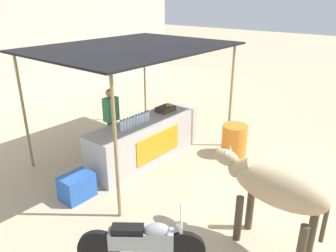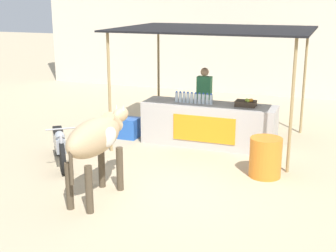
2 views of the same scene
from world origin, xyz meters
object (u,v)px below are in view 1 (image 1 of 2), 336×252
vendor_behind_counter (112,122)px  cow (274,188)px  fruit_crate (166,108)px  motorcycle_parked (143,242)px  stall_counter (145,140)px  cooler_box (77,187)px  water_barrel (234,140)px

vendor_behind_counter → cow: bearing=-98.5°
vendor_behind_counter → cow: vendor_behind_counter is taller
cow → fruit_crate: bearing=63.0°
fruit_crate → motorcycle_parked: 4.06m
stall_counter → cow: (-0.96, -3.44, 0.55)m
fruit_crate → motorcycle_parked: bearing=-145.1°
cooler_box → cow: size_ratio=0.33×
stall_counter → cow: bearing=-105.5°
stall_counter → vendor_behind_counter: bearing=113.6°
cooler_box → water_barrel: bearing=-21.8°
stall_counter → fruit_crate: bearing=3.2°
fruit_crate → water_barrel: fruit_crate is taller
fruit_crate → cow: 3.91m
stall_counter → motorcycle_parked: 3.34m
vendor_behind_counter → fruit_crate: bearing=-31.6°
fruit_crate → water_barrel: size_ratio=0.59×
motorcycle_parked → cow: bearing=-38.3°
water_barrel → motorcycle_parked: 4.05m
fruit_crate → vendor_behind_counter: 1.36m
stall_counter → water_barrel: stall_counter is taller
vendor_behind_counter → motorcycle_parked: (-2.14, -3.00, -0.42)m
vendor_behind_counter → cooler_box: vendor_behind_counter is taller
fruit_crate → vendor_behind_counter: bearing=148.4°
stall_counter → cooler_box: size_ratio=5.00×
stall_counter → fruit_crate: fruit_crate is taller
cooler_box → motorcycle_parked: motorcycle_parked is taller
cooler_box → water_barrel: size_ratio=0.80×
stall_counter → vendor_behind_counter: vendor_behind_counter is taller
vendor_behind_counter → cooler_box: 1.98m
cooler_box → motorcycle_parked: 2.21m
stall_counter → fruit_crate: 0.99m
fruit_crate → cooler_box: size_ratio=0.73×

